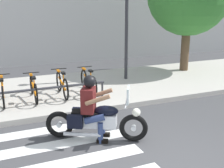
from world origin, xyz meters
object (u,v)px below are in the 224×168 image
object	(u,v)px
bicycle_2	(34,88)
street_lamp	(127,12)
bicycle_4	(88,82)
motorcycle	(96,120)
bicycle_1	(3,91)
bicycle_3	(62,84)
rider	(92,104)
bike_rack	(36,90)

from	to	relation	value
bicycle_2	street_lamp	world-z (taller)	street_lamp
bicycle_4	street_lamp	bearing A→B (deg)	31.67
motorcycle	bicycle_1	distance (m)	3.37
bicycle_1	bicycle_2	world-z (taller)	bicycle_1
street_lamp	bicycle_1	bearing A→B (deg)	-165.30
motorcycle	street_lamp	xyz separation A→B (m)	(2.68, 4.05, 2.14)
bicycle_3	bicycle_4	size ratio (longest dim) A/B	0.99
motorcycle	rider	distance (m)	0.37
motorcycle	bicycle_2	size ratio (longest dim) A/B	1.18
motorcycle	bicycle_1	bearing A→B (deg)	120.80
rider	bicycle_1	bearing A→B (deg)	120.18
street_lamp	bicycle_2	bearing A→B (deg)	-162.03
motorcycle	street_lamp	distance (m)	5.31
rider	bicycle_3	xyz separation A→B (m)	(0.03, 2.85, -0.30)
bicycle_1	bicycle_2	bearing A→B (deg)	0.04
motorcycle	bike_rack	world-z (taller)	motorcycle
bicycle_2	bicycle_4	distance (m)	1.69
bicycle_3	street_lamp	bearing A→B (deg)	23.05
motorcycle	bicycle_1	world-z (taller)	motorcycle
bicycle_1	bicycle_2	xyz separation A→B (m)	(0.84, 0.00, -0.01)
bicycle_1	bicycle_4	distance (m)	2.53
rider	bicycle_4	distance (m)	3.00
motorcycle	street_lamp	bearing A→B (deg)	56.54
bicycle_1	rider	bearing A→B (deg)	-59.82
rider	motorcycle	bearing A→B (deg)	-32.49
bike_rack	rider	bearing A→B (deg)	-70.45
bicycle_4	bike_rack	distance (m)	1.78
motorcycle	bicycle_2	distance (m)	3.03
bicycle_2	bicycle_3	distance (m)	0.84
rider	bicycle_2	distance (m)	2.99
motorcycle	bicycle_1	xyz separation A→B (m)	(-1.73, 2.90, 0.05)
bicycle_2	street_lamp	distance (m)	4.29
motorcycle	bicycle_2	bearing A→B (deg)	106.96
bike_rack	street_lamp	world-z (taller)	street_lamp
bicycle_1	street_lamp	world-z (taller)	street_lamp
rider	street_lamp	world-z (taller)	street_lamp
bicycle_1	street_lamp	xyz separation A→B (m)	(4.40, 1.16, 2.10)
bicycle_1	motorcycle	bearing A→B (deg)	-59.20
bicycle_1	bike_rack	distance (m)	1.01
bicycle_3	street_lamp	world-z (taller)	street_lamp
bicycle_4	street_lamp	world-z (taller)	street_lamp
rider	bicycle_2	size ratio (longest dim) A/B	0.85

